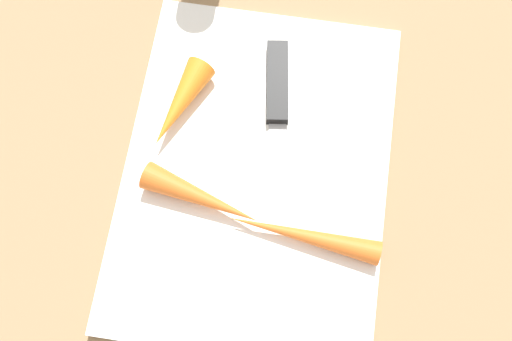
{
  "coord_description": "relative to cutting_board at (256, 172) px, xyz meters",
  "views": [
    {
      "loc": [
        -0.19,
        -0.03,
        0.58
      ],
      "look_at": [
        0.0,
        0.0,
        0.01
      ],
      "focal_mm": 42.74,
      "sensor_mm": 36.0,
      "label": 1
    }
  ],
  "objects": [
    {
      "name": "ground_plane",
      "position": [
        0.0,
        0.0,
        -0.01
      ],
      "size": [
        1.4,
        1.4,
        0.0
      ],
      "primitive_type": "plane",
      "color": "#8C6D4C"
    },
    {
      "name": "knife",
      "position": [
        0.08,
        -0.01,
        0.01
      ],
      "size": [
        0.2,
        0.05,
        0.01
      ],
      "rotation": [
        0.0,
        0.0,
        3.28
      ],
      "color": "#B7B7BC",
      "rests_on": "cutting_board"
    },
    {
      "name": "carrot_shortest",
      "position": [
        0.05,
        0.09,
        0.02
      ],
      "size": [
        0.1,
        0.06,
        0.03
      ],
      "primitive_type": "cone",
      "rotation": [
        0.0,
        1.57,
        2.83
      ],
      "color": "orange",
      "rests_on": "cutting_board"
    },
    {
      "name": "carrot_medium",
      "position": [
        -0.04,
        0.05,
        0.02
      ],
      "size": [
        0.06,
        0.12,
        0.03
      ],
      "primitive_type": "cone",
      "rotation": [
        0.0,
        1.57,
        4.46
      ],
      "color": "orange",
      "rests_on": "cutting_board"
    },
    {
      "name": "carrot_longest",
      "position": [
        -0.06,
        -0.05,
        0.02
      ],
      "size": [
        0.04,
        0.15,
        0.02
      ],
      "primitive_type": "cone",
      "rotation": [
        0.0,
        1.57,
        1.48
      ],
      "color": "orange",
      "rests_on": "cutting_board"
    },
    {
      "name": "cutting_board",
      "position": [
        0.0,
        0.0,
        0.0
      ],
      "size": [
        0.36,
        0.26,
        0.01
      ],
      "primitive_type": "cube",
      "color": "white",
      "rests_on": "ground_plane"
    }
  ]
}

